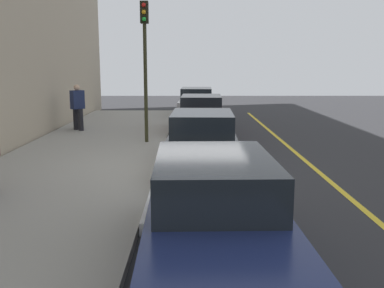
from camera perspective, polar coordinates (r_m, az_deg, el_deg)
ground_plane at (r=11.63m, az=0.51°, el=-3.49°), size 56.00×56.00×0.00m
sidewalk at (r=12.03m, az=-15.43°, el=-3.03°), size 28.00×4.60×0.15m
lane_stripe_centre at (r=12.10m, az=15.87°, el=-3.32°), size 28.00×0.14×0.01m
snow_bank_curb at (r=11.22m, az=-3.04°, el=-3.43°), size 8.20×0.56×0.22m
parked_car_silver at (r=23.79m, az=0.57°, el=5.43°), size 4.68×2.02×1.51m
parked_car_maroon at (r=17.95m, az=1.20°, el=3.85°), size 4.54×2.01×1.51m
parked_car_charcoal at (r=11.68m, az=1.31°, el=0.37°), size 4.56×2.01×1.51m
parked_car_navy at (r=6.12m, az=2.96°, el=-8.88°), size 4.79×1.98×1.51m
pedestrian_navy_coat at (r=18.24m, az=-14.56°, el=4.79°), size 0.56×0.57×1.83m
traffic_light_pole at (r=14.94m, az=-6.10°, el=12.11°), size 0.35×0.26×4.63m
rolling_suitcase at (r=18.76m, az=-14.45°, el=2.70°), size 0.34×0.22×0.85m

